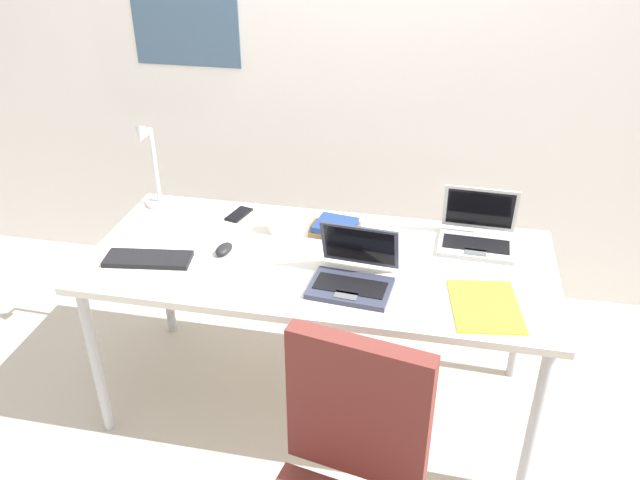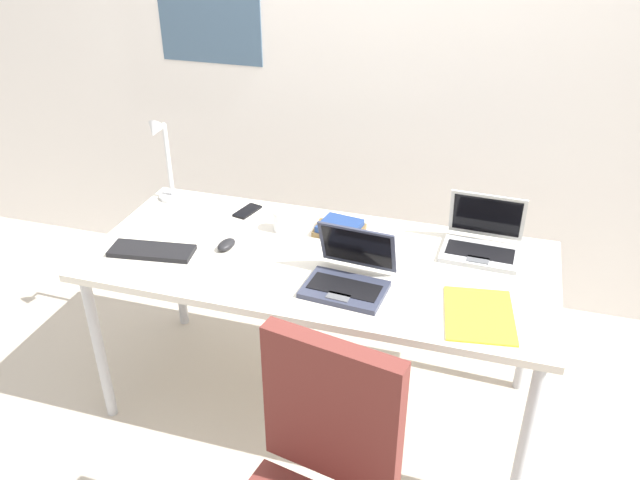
{
  "view_description": "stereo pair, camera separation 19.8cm",
  "coord_description": "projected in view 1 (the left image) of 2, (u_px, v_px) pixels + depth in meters",
  "views": [
    {
      "loc": [
        0.43,
        -2.12,
        2.07
      ],
      "look_at": [
        0.0,
        0.0,
        0.82
      ],
      "focal_mm": 36.66,
      "sensor_mm": 36.0,
      "label": 1
    },
    {
      "loc": [
        0.63,
        -2.08,
        2.07
      ],
      "look_at": [
        0.0,
        0.0,
        0.82
      ],
      "focal_mm": 36.66,
      "sensor_mm": 36.0,
      "label": 2
    }
  ],
  "objects": [
    {
      "name": "ground_plane",
      "position": [
        320.0,
        399.0,
        2.91
      ],
      "size": [
        12.0,
        12.0,
        0.0
      ],
      "primitive_type": "plane",
      "color": "#B7AD9E"
    },
    {
      "name": "wall_back",
      "position": [
        365.0,
        45.0,
        3.2
      ],
      "size": [
        6.0,
        0.13,
        2.6
      ],
      "color": "silver",
      "rests_on": "ground_plane"
    },
    {
      "name": "desk",
      "position": [
        320.0,
        270.0,
        2.57
      ],
      "size": [
        1.8,
        0.8,
        0.74
      ],
      "color": "silver",
      "rests_on": "ground_plane"
    },
    {
      "name": "desk_lamp",
      "position": [
        151.0,
        167.0,
        2.82
      ],
      "size": [
        0.12,
        0.18,
        0.4
      ],
      "color": "silver",
      "rests_on": "desk"
    },
    {
      "name": "laptop_back_right",
      "position": [
        477.0,
        234.0,
        2.61
      ],
      "size": [
        0.3,
        0.26,
        0.22
      ],
      "color": "#B7BABC",
      "rests_on": "desk"
    },
    {
      "name": "laptop_front_left",
      "position": [
        353.0,
        275.0,
        2.36
      ],
      "size": [
        0.31,
        0.29,
        0.21
      ],
      "color": "#33384C",
      "rests_on": "desk"
    },
    {
      "name": "external_keyboard",
      "position": [
        148.0,
        259.0,
        2.52
      ],
      "size": [
        0.34,
        0.16,
        0.02
      ],
      "primitive_type": "cube",
      "rotation": [
        0.0,
        0.0,
        0.14
      ],
      "color": "black",
      "rests_on": "desk"
    },
    {
      "name": "computer_mouse",
      "position": [
        224.0,
        249.0,
        2.57
      ],
      "size": [
        0.07,
        0.1,
        0.03
      ],
      "primitive_type": "ellipsoid",
      "rotation": [
        0.0,
        0.0,
        -0.17
      ],
      "color": "black",
      "rests_on": "desk"
    },
    {
      "name": "cell_phone",
      "position": [
        239.0,
        214.0,
        2.85
      ],
      "size": [
        0.1,
        0.15,
        0.01
      ],
      "primitive_type": "cube",
      "rotation": [
        0.0,
        0.0,
        -0.25
      ],
      "color": "black",
      "rests_on": "desk"
    },
    {
      "name": "book_stack",
      "position": [
        335.0,
        227.0,
        2.71
      ],
      "size": [
        0.21,
        0.17,
        0.05
      ],
      "color": "brown",
      "rests_on": "desk"
    },
    {
      "name": "paper_folder_back_right",
      "position": [
        485.0,
        306.0,
        2.26
      ],
      "size": [
        0.27,
        0.34,
        0.01
      ],
      "primitive_type": "cube",
      "rotation": [
        0.0,
        0.0,
        0.15
      ],
      "color": "gold",
      "rests_on": "desk"
    },
    {
      "name": "coffee_mug",
      "position": [
        278.0,
        222.0,
        2.7
      ],
      "size": [
        0.11,
        0.08,
        0.09
      ],
      "color": "white",
      "rests_on": "desk"
    }
  ]
}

